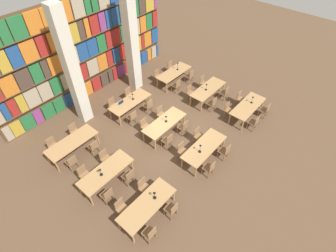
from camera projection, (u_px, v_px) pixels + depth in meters
ground_plane at (164, 133)px, 13.35m from camera, size 40.00×40.00×0.00m
bookshelf_bank at (86, 49)px, 13.97m from camera, size 11.13×0.35×5.50m
pillar_left at (72, 70)px, 12.06m from camera, size 0.58×0.58×6.00m
pillar_center at (131, 41)px, 14.09m from camera, size 0.58×0.58×6.00m
reading_table_0 at (147, 205)px, 9.78m from camera, size 2.39×0.92×0.75m
chair_0 at (150, 233)px, 9.24m from camera, size 0.42×0.40×0.87m
chair_1 at (122, 208)px, 9.93m from camera, size 0.42×0.40×0.87m
chair_2 at (172, 209)px, 9.89m from camera, size 0.42×0.40×0.87m
chair_3 at (144, 187)px, 10.57m from camera, size 0.42×0.40×0.87m
desk_lamp_0 at (154, 194)px, 9.73m from camera, size 0.14×0.14×0.40m
reading_table_1 at (204, 148)px, 11.77m from camera, size 2.39×0.92×0.75m
chair_4 at (209, 168)px, 11.24m from camera, size 0.42×0.40×0.87m
chair_5 at (182, 150)px, 11.92m from camera, size 0.42×0.40×0.87m
chair_6 at (225, 151)px, 11.90m from camera, size 0.42×0.40×0.87m
chair_7 at (198, 136)px, 12.58m from camera, size 0.42×0.40×0.87m
desk_lamp_1 at (200, 147)px, 11.29m from camera, size 0.14×0.14×0.48m
reading_table_2 at (248, 107)px, 13.77m from camera, size 2.39×0.92×0.75m
chair_8 at (254, 122)px, 13.24m from camera, size 0.42×0.40×0.87m
chair_9 at (229, 110)px, 13.92m from camera, size 0.42×0.40×0.87m
chair_10 at (265, 110)px, 13.91m from camera, size 0.42×0.40×0.87m
chair_11 at (241, 98)px, 14.60m from camera, size 0.42×0.40×0.87m
desk_lamp_2 at (253, 98)px, 13.69m from camera, size 0.14×0.14×0.43m
reading_table_3 at (106, 172)px, 10.83m from camera, size 2.39×0.92×0.75m
chair_12 at (107, 195)px, 10.32m from camera, size 0.42×0.40×0.87m
chair_13 at (84, 174)px, 11.00m from camera, size 0.42×0.40×0.87m
chair_14 at (128, 176)px, 10.93m from camera, size 0.42×0.40×0.87m
chair_15 at (105, 158)px, 11.62m from camera, size 0.42×0.40×0.87m
desk_lamp_3 at (100, 171)px, 10.47m from camera, size 0.14×0.14×0.40m
reading_table_4 at (164, 123)px, 12.89m from camera, size 2.39×0.92×0.75m
chair_16 at (168, 140)px, 12.36m from camera, size 0.42×0.40×0.87m
chair_17 at (145, 126)px, 13.05m from camera, size 0.42×0.40×0.87m
chair_18 at (183, 127)px, 13.00m from camera, size 0.42×0.40×0.87m
chair_19 at (161, 114)px, 13.69m from camera, size 0.42×0.40×0.87m
desk_lamp_4 at (166, 118)px, 12.69m from camera, size 0.14×0.14×0.39m
reading_table_5 at (208, 90)px, 14.83m from camera, size 2.39×0.92×0.75m
chair_20 at (212, 103)px, 14.29m from camera, size 0.42×0.40×0.87m
chair_21 at (191, 92)px, 14.98m from camera, size 0.42×0.40×0.87m
chair_22 at (225, 92)px, 14.97m from camera, size 0.42×0.40×0.87m
chair_23 at (203, 82)px, 15.66m from camera, size 0.42×0.40×0.87m
desk_lamp_5 at (206, 86)px, 14.49m from camera, size 0.14×0.14×0.43m
reading_table_6 at (72, 143)px, 11.98m from camera, size 2.39×0.92×0.75m
chair_24 at (72, 162)px, 11.46m from camera, size 0.42×0.40×0.87m
chair_25 at (53, 145)px, 12.15m from camera, size 0.42×0.40×0.87m
chair_26 at (94, 146)px, 12.10m from camera, size 0.42×0.40×0.87m
chair_27 at (75, 131)px, 12.79m from camera, size 0.42×0.40×0.87m
reading_table_7 at (130, 102)px, 14.03m from camera, size 2.39×0.92×0.75m
chair_28 at (132, 117)px, 13.51m from camera, size 0.42×0.40×0.87m
chair_29 at (113, 105)px, 14.20m from camera, size 0.42×0.40×0.87m
chair_30 at (148, 105)px, 14.16m from camera, size 0.42×0.40×0.87m
chair_31 at (129, 94)px, 14.85m from camera, size 0.42×0.40×0.87m
desk_lamp_6 at (133, 95)px, 13.92m from camera, size 0.14×0.14×0.40m
laptop at (120, 103)px, 13.83m from camera, size 0.32×0.22×0.21m
reading_table_8 at (174, 73)px, 16.02m from camera, size 2.39×0.92×0.75m
chair_32 at (177, 85)px, 15.48m from camera, size 0.42×0.40×0.87m
chair_33 at (158, 76)px, 16.16m from camera, size 0.42×0.40×0.87m
chair_34 at (190, 76)px, 16.16m from camera, size 0.42×0.40×0.87m
chair_35 at (171, 67)px, 16.85m from camera, size 0.42×0.40×0.87m
desk_lamp_7 at (178, 65)px, 15.91m from camera, size 0.14×0.14×0.50m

